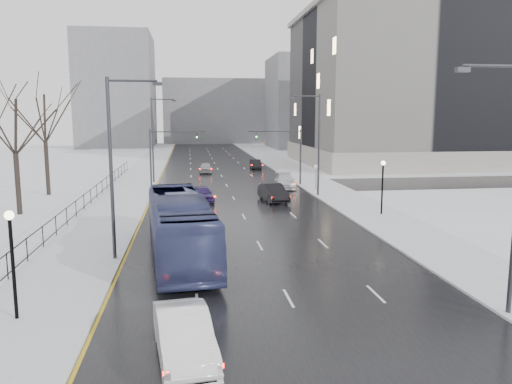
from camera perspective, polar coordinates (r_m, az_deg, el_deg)
name	(u,v)px	position (r m, az deg, el deg)	size (l,w,h in m)	color
road	(221,174)	(68.16, -4.08, 2.04)	(16.00, 150.00, 0.04)	black
cross_road	(227,187)	(56.28, -3.30, 0.62)	(130.00, 10.00, 0.04)	black
sidewalk_left	(142,175)	(68.31, -12.91, 1.90)	(5.00, 150.00, 0.16)	silver
sidewalk_right	(296,173)	(69.59, 4.59, 2.22)	(5.00, 150.00, 0.16)	silver
park_strip	(68,176)	(69.83, -20.69, 1.69)	(14.00, 150.00, 0.12)	white
tree_park_d	(20,216)	(44.45, -25.35, -2.44)	(8.75, 8.75, 12.50)	black
tree_park_e	(49,196)	(54.02, -22.58, -0.41)	(9.45, 9.45, 13.50)	black
iron_fence	(70,212)	(39.22, -20.50, -2.20)	(0.06, 70.00, 1.30)	black
streetlight_r_mid	(317,140)	(49.20, 6.95, 5.94)	(2.95, 0.25, 10.00)	#2D2D33
streetlight_l_near	(115,160)	(27.94, -15.81, 3.55)	(2.95, 0.25, 10.00)	#2D2D33
streetlight_l_far	(154,136)	(59.73, -11.53, 6.32)	(2.95, 0.25, 10.00)	#2D2D33
lamppost_l	(12,249)	(21.31, -26.14, -5.87)	(0.36, 0.36, 4.28)	black
lamppost_r_mid	(383,179)	(40.83, 14.27, 1.40)	(0.36, 0.36, 4.28)	black
mast_signal_right	(291,150)	(56.87, 4.07, 4.84)	(6.10, 0.33, 6.50)	#2D2D33
mast_signal_left	(160,151)	(55.78, -10.89, 4.62)	(6.10, 0.33, 6.50)	#2D2D33
no_uturn_sign	(316,169)	(53.58, 6.88, 2.61)	(0.60, 0.06, 2.70)	#2D2D33
civic_building	(426,95)	(88.75, 18.88, 10.40)	(41.00, 31.00, 24.80)	gray
bldg_far_right	(319,103)	(126.75, 7.17, 10.08)	(24.00, 20.00, 22.00)	slate
bldg_far_left	(117,91)	(133.88, -15.59, 11.04)	(18.00, 22.00, 28.00)	slate
bldg_far_center	(216,112)	(147.79, -4.54, 9.15)	(30.00, 18.00, 18.00)	slate
sedan_left_near	(184,335)	(17.25, -8.25, -15.84)	(1.70, 4.89, 1.61)	white
bus	(180,227)	(28.08, -8.71, -3.99)	(3.03, 12.96, 3.61)	#393F6E
sedan_center_near	(203,194)	(46.63, -6.12, -0.20)	(1.70, 4.23, 1.44)	#291A50
sedan_right_near	(273,193)	(46.40, 1.99, -0.08)	(1.73, 4.97, 1.64)	black
sedan_right_far	(285,181)	(54.96, 3.34, 1.24)	(2.13, 5.25, 1.52)	silver
sedan_center_far	(206,168)	(69.87, -5.79, 2.79)	(1.70, 4.22, 1.44)	#96959A
sedan_right_distant	(256,164)	(74.53, -0.04, 3.19)	(1.46, 4.20, 1.38)	black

